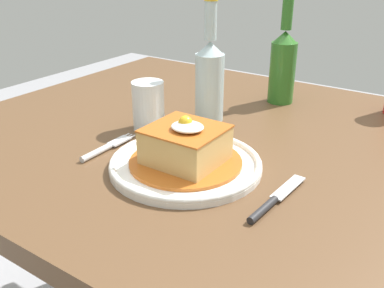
% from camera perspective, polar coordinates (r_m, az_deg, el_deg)
% --- Properties ---
extents(dining_table, '(1.24, 0.93, 0.76)m').
position_cam_1_polar(dining_table, '(0.95, 5.76, -5.56)').
color(dining_table, brown).
rests_on(dining_table, ground_plane).
extents(main_plate, '(0.27, 0.27, 0.02)m').
position_cam_1_polar(main_plate, '(0.78, -0.83, -2.59)').
color(main_plate, white).
rests_on(main_plate, dining_table).
extents(sandwich_meal, '(0.20, 0.20, 0.09)m').
position_cam_1_polar(sandwich_meal, '(0.76, -0.84, -0.41)').
color(sandwich_meal, '#B75B1E').
rests_on(sandwich_meal, main_plate).
extents(fork, '(0.02, 0.14, 0.01)m').
position_cam_1_polar(fork, '(0.86, -11.42, -0.59)').
color(fork, silver).
rests_on(fork, dining_table).
extents(knife, '(0.03, 0.17, 0.01)m').
position_cam_1_polar(knife, '(0.68, 10.25, -7.57)').
color(knife, '#262628').
rests_on(knife, dining_table).
extents(beer_bottle_green, '(0.06, 0.06, 0.27)m').
position_cam_1_polar(beer_bottle_green, '(1.11, 11.80, 10.32)').
color(beer_bottle_green, '#2D6B23').
rests_on(beer_bottle_green, dining_table).
extents(beer_bottle_clear, '(0.06, 0.06, 0.27)m').
position_cam_1_polar(beer_bottle_clear, '(0.97, 2.32, 8.74)').
color(beer_bottle_clear, '#ADC6CC').
rests_on(beer_bottle_clear, dining_table).
extents(drinking_glass, '(0.07, 0.07, 0.10)m').
position_cam_1_polar(drinking_glass, '(0.93, -5.70, 4.56)').
color(drinking_glass, silver).
rests_on(drinking_glass, dining_table).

